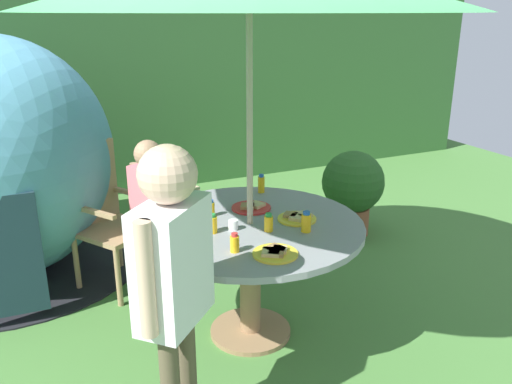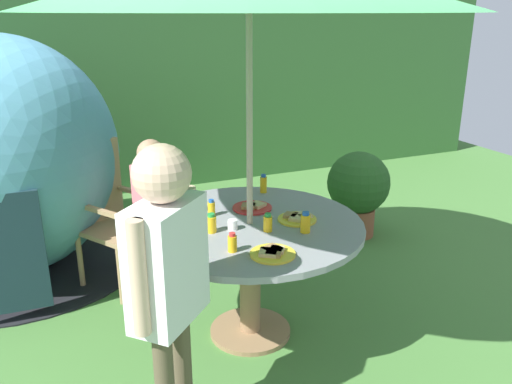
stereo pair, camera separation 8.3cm
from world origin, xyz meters
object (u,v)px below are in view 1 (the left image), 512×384
object	(u,v)px
garden_table	(250,244)
plate_near_right	(275,252)
cup_near	(233,225)
juice_bottle_center_front	(269,223)
juice_bottle_back_edge	(212,224)
plate_mid_left	(252,207)
child_in_white_shirt	(173,264)
plate_center_back	(297,218)
potted_plant	(353,187)
juice_bottle_far_left	(211,209)
child_in_pink_shirt	(151,197)
plate_mid_right	(187,208)
dome_tent	(0,158)
snack_bowl	(162,221)
wooden_chair	(105,211)
juice_bottle_near_left	(261,184)
juice_bottle_front_edge	(235,243)
juice_bottle_far_right	(306,222)

from	to	relation	value
garden_table	plate_near_right	bearing A→B (deg)	-97.34
garden_table	cup_near	size ratio (longest dim) A/B	23.21
plate_near_right	juice_bottle_center_front	world-z (taller)	juice_bottle_center_front
juice_bottle_back_edge	cup_near	xyz separation A→B (m)	(0.12, -0.01, -0.02)
plate_mid_left	juice_bottle_center_front	size ratio (longest dim) A/B	2.32
child_in_white_shirt	plate_center_back	xyz separation A→B (m)	(0.93, 0.58, -0.16)
garden_table	potted_plant	distance (m)	1.82
plate_near_right	juice_bottle_far_left	size ratio (longest dim) A/B	2.28
child_in_pink_shirt	plate_mid_right	world-z (taller)	child_in_pink_shirt
child_in_pink_shirt	child_in_white_shirt	distance (m)	1.48
dome_tent	plate_mid_right	bearing A→B (deg)	-48.64
snack_bowl	juice_bottle_far_left	xyz separation A→B (m)	(0.32, 0.05, 0.01)
child_in_pink_shirt	plate_mid_left	distance (m)	0.77
juice_bottle_far_left	juice_bottle_center_front	size ratio (longest dim) A/B	0.96
wooden_chair	plate_mid_left	size ratio (longest dim) A/B	4.22
potted_plant	plate_mid_left	size ratio (longest dim) A/B	3.10
child_in_white_shirt	juice_bottle_center_front	size ratio (longest dim) A/B	13.44
child_in_pink_shirt	plate_center_back	xyz separation A→B (m)	(0.67, -0.87, 0.05)
snack_bowl	plate_center_back	size ratio (longest dim) A/B	0.60
dome_tent	plate_mid_right	size ratio (longest dim) A/B	9.01
wooden_chair	potted_plant	bearing A→B (deg)	-32.70
plate_mid_right	cup_near	xyz separation A→B (m)	(0.14, -0.40, 0.02)
plate_center_back	plate_mid_left	world-z (taller)	same
wooden_chair	plate_near_right	world-z (taller)	wooden_chair
juice_bottle_near_left	juice_bottle_front_edge	size ratio (longest dim) A/B	1.24
plate_near_right	juice_bottle_near_left	size ratio (longest dim) A/B	1.82
cup_near	plate_mid_left	bearing A→B (deg)	48.25
juice_bottle_far_right	potted_plant	bearing A→B (deg)	46.41
plate_center_back	juice_bottle_back_edge	xyz separation A→B (m)	(-0.53, 0.03, 0.04)
juice_bottle_center_front	juice_bottle_back_edge	xyz separation A→B (m)	(-0.30, 0.11, 0.00)
potted_plant	juice_bottle_far_right	bearing A→B (deg)	-133.59
potted_plant	juice_bottle_center_front	bearing A→B (deg)	-139.81
plate_center_back	garden_table	bearing A→B (deg)	166.33
snack_bowl	juice_bottle_far_left	size ratio (longest dim) A/B	1.35
wooden_chair	juice_bottle_front_edge	xyz separation A→B (m)	(0.45, -1.36, 0.23)
child_in_pink_shirt	juice_bottle_back_edge	size ratio (longest dim) A/B	9.97
juice_bottle_near_left	juice_bottle_far_left	distance (m)	0.54
child_in_white_shirt	snack_bowl	xyz separation A→B (m)	(0.16, 0.80, -0.13)
plate_mid_left	juice_bottle_near_left	bearing A→B (deg)	53.70
potted_plant	child_in_pink_shirt	xyz separation A→B (m)	(-1.86, -0.25, 0.27)
plate_mid_right	juice_bottle_far_right	xyz separation A→B (m)	(0.51, -0.60, 0.04)
juice_bottle_near_left	juice_bottle_center_front	distance (m)	0.67
plate_mid_right	juice_bottle_back_edge	world-z (taller)	juice_bottle_back_edge
plate_mid_left	juice_bottle_far_left	world-z (taller)	juice_bottle_far_left
potted_plant	plate_mid_left	world-z (taller)	plate_mid_left
cup_near	plate_center_back	bearing A→B (deg)	-2.75
juice_bottle_far_right	cup_near	bearing A→B (deg)	151.48
wooden_chair	plate_mid_left	distance (m)	1.16
dome_tent	snack_bowl	distance (m)	1.71
wooden_chair	juice_bottle_center_front	world-z (taller)	wooden_chair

